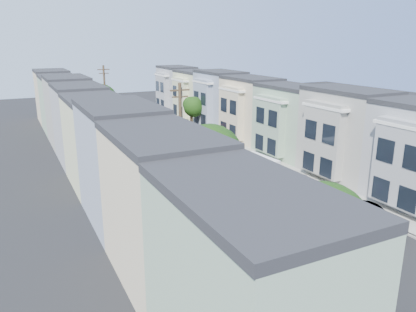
# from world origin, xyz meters

# --- Properties ---
(ground) EXTENTS (160.00, 160.00, 0.00)m
(ground) POSITION_xyz_m (0.00, 0.00, 0.00)
(ground) COLOR black
(ground) RESTS_ON ground
(road_slab) EXTENTS (12.00, 70.00, 0.02)m
(road_slab) POSITION_xyz_m (0.00, 15.00, 0.01)
(road_slab) COLOR black
(road_slab) RESTS_ON ground
(curb_left) EXTENTS (0.30, 70.00, 0.15)m
(curb_left) POSITION_xyz_m (-6.05, 15.00, 0.07)
(curb_left) COLOR gray
(curb_left) RESTS_ON ground
(curb_right) EXTENTS (0.30, 70.00, 0.15)m
(curb_right) POSITION_xyz_m (6.05, 15.00, 0.07)
(curb_right) COLOR gray
(curb_right) RESTS_ON ground
(sidewalk_left) EXTENTS (2.60, 70.00, 0.15)m
(sidewalk_left) POSITION_xyz_m (-7.35, 15.00, 0.07)
(sidewalk_left) COLOR gray
(sidewalk_left) RESTS_ON ground
(sidewalk_right) EXTENTS (2.60, 70.00, 0.15)m
(sidewalk_right) POSITION_xyz_m (7.35, 15.00, 0.07)
(sidewalk_right) COLOR gray
(sidewalk_right) RESTS_ON ground
(centerline) EXTENTS (0.12, 70.00, 0.01)m
(centerline) POSITION_xyz_m (0.00, 15.00, 0.00)
(centerline) COLOR gold
(centerline) RESTS_ON ground
(townhouse_row_left) EXTENTS (5.00, 70.00, 8.50)m
(townhouse_row_left) POSITION_xyz_m (-11.15, 15.00, 0.00)
(townhouse_row_left) COLOR #90AD8F
(townhouse_row_left) RESTS_ON ground
(townhouse_row_right) EXTENTS (5.00, 70.00, 8.50)m
(townhouse_row_right) POSITION_xyz_m (11.15, 15.00, 0.00)
(townhouse_row_right) COLOR #90AD8F
(townhouse_row_right) RESTS_ON ground
(tree_a) EXTENTS (4.70, 4.70, 7.23)m
(tree_a) POSITION_xyz_m (-6.30, -14.10, 4.86)
(tree_a) COLOR black
(tree_a) RESTS_ON ground
(tree_b) EXTENTS (4.70, 4.70, 7.84)m
(tree_b) POSITION_xyz_m (-6.30, -2.91, 5.46)
(tree_b) COLOR black
(tree_b) RESTS_ON ground
(tree_c) EXTENTS (4.09, 4.09, 6.32)m
(tree_c) POSITION_xyz_m (-6.30, 5.89, 4.25)
(tree_c) COLOR black
(tree_c) RESTS_ON ground
(tree_d) EXTENTS (4.54, 4.54, 7.11)m
(tree_d) POSITION_xyz_m (-6.30, 17.68, 4.82)
(tree_d) COLOR black
(tree_d) RESTS_ON ground
(tree_e) EXTENTS (4.70, 4.70, 7.44)m
(tree_e) POSITION_xyz_m (-6.30, 31.31, 5.07)
(tree_e) COLOR black
(tree_e) RESTS_ON ground
(tree_far_r) EXTENTS (3.10, 3.10, 5.18)m
(tree_far_r) POSITION_xyz_m (6.90, 28.71, 3.59)
(tree_far_r) COLOR black
(tree_far_r) RESTS_ON ground
(utility_pole_near) EXTENTS (1.60, 0.26, 10.00)m
(utility_pole_near) POSITION_xyz_m (-6.30, 2.00, 5.15)
(utility_pole_near) COLOR #42301E
(utility_pole_near) RESTS_ON ground
(utility_pole_far) EXTENTS (1.60, 0.26, 10.00)m
(utility_pole_far) POSITION_xyz_m (-6.30, 28.00, 5.15)
(utility_pole_far) COLOR #42301E
(utility_pole_far) RESTS_ON ground
(fedex_truck) EXTENTS (2.30, 5.98, 2.87)m
(fedex_truck) POSITION_xyz_m (1.74, 4.26, 1.60)
(fedex_truck) COLOR white
(fedex_truck) RESTS_ON ground
(lead_sedan) EXTENTS (2.30, 4.80, 1.54)m
(lead_sedan) POSITION_xyz_m (1.68, 12.08, 0.77)
(lead_sedan) COLOR black
(lead_sedan) RESTS_ON ground
(parked_left_b) EXTENTS (1.53, 4.28, 1.42)m
(parked_left_b) POSITION_xyz_m (-4.90, -6.86, 0.71)
(parked_left_b) COLOR black
(parked_left_b) RESTS_ON ground
(parked_left_c) EXTENTS (1.86, 4.51, 1.44)m
(parked_left_c) POSITION_xyz_m (-4.90, 1.63, 0.72)
(parked_left_c) COLOR #A3A8B4
(parked_left_c) RESTS_ON ground
(parked_left_d) EXTENTS (1.59, 3.95, 1.27)m
(parked_left_d) POSITION_xyz_m (-4.90, 10.32, 0.63)
(parked_left_d) COLOR #360305
(parked_left_d) RESTS_ON ground
(parked_right_a) EXTENTS (1.80, 4.49, 1.47)m
(parked_right_a) POSITION_xyz_m (4.90, -7.31, 0.73)
(parked_right_a) COLOR slate
(parked_right_a) RESTS_ON ground
(parked_right_b) EXTENTS (2.04, 4.43, 1.30)m
(parked_right_b) POSITION_xyz_m (4.90, -1.07, 0.65)
(parked_right_b) COLOR #B6B9C5
(parked_right_b) RESTS_ON ground
(parked_right_c) EXTENTS (2.03, 4.78, 1.43)m
(parked_right_c) POSITION_xyz_m (4.90, 16.82, 0.72)
(parked_right_c) COLOR black
(parked_right_c) RESTS_ON ground
(parked_right_d) EXTENTS (2.60, 5.26, 1.43)m
(parked_right_d) POSITION_xyz_m (4.90, 28.06, 0.72)
(parked_right_d) COLOR black
(parked_right_d) RESTS_ON ground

